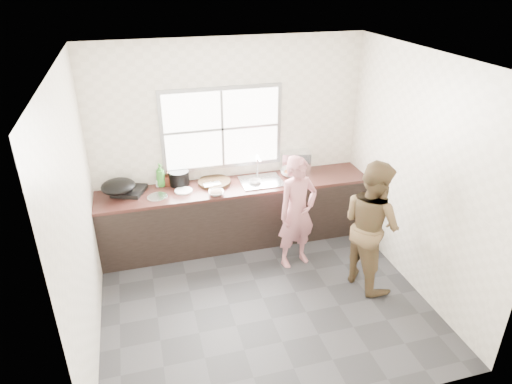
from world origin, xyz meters
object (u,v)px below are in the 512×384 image
object	(u,v)px
person_side	(371,225)
bottle_green	(160,175)
bowl_crabs	(290,173)
woman	(297,216)
bowl_held	(255,181)
bottle_brown_tall	(168,179)
pot_lid_left	(156,197)
bottle_brown_short	(181,178)
dish_rack	(295,161)
glass_jar	(158,183)
plate_food	(184,191)
bowl_mince	(216,193)
pot_lid_right	(158,196)
burner	(129,191)
black_pot	(179,178)
wok	(118,186)
cutting_board	(214,182)

from	to	relation	value
person_side	bottle_green	distance (m)	2.72
person_side	bowl_crabs	world-z (taller)	person_side
woman	bowl_held	world-z (taller)	woman
bottle_brown_tall	pot_lid_left	xyz separation A→B (m)	(-0.18, -0.33, -0.08)
bottle_brown_short	dish_rack	bearing A→B (deg)	0.00
bottle_green	glass_jar	world-z (taller)	bottle_green
plate_food	bowl_mince	bearing A→B (deg)	-27.59
bowl_crabs	pot_lid_right	distance (m)	1.81
plate_food	dish_rack	size ratio (longest dim) A/B	0.58
woman	burner	size ratio (longest dim) A/B	3.75
bowl_crabs	bottle_brown_short	size ratio (longest dim) A/B	1.29
glass_jar	black_pot	bearing A→B (deg)	-3.10
plate_food	dish_rack	world-z (taller)	dish_rack
person_side	black_pot	world-z (taller)	person_side
plate_food	burner	distance (m)	0.69
bowl_held	bottle_brown_tall	distance (m)	1.14
bowl_held	bottle_green	distance (m)	1.24
woman	black_pot	xyz separation A→B (m)	(-1.32, 0.92, 0.27)
wok	pot_lid_right	size ratio (longest dim) A/B	1.76
black_pot	pot_lid_left	bearing A→B (deg)	-136.09
bottle_brown_tall	pot_lid_left	world-z (taller)	bottle_brown_tall
bottle_brown_tall	burner	xyz separation A→B (m)	(-0.50, -0.09, -0.06)
bowl_held	plate_food	distance (m)	0.94
bottle_brown_tall	bottle_green	bearing A→B (deg)	180.00
black_pot	bottle_green	distance (m)	0.24
bowl_held	wok	bearing A→B (deg)	176.95
bowl_held	woman	bearing A→B (deg)	-62.47
bowl_mince	bottle_brown_tall	xyz separation A→B (m)	(-0.55, 0.44, 0.06)
cutting_board	black_pot	size ratio (longest dim) A/B	1.64
wok	bowl_crabs	bearing A→B (deg)	0.73
bottle_brown_short	pot_lid_right	distance (m)	0.46
bowl_mince	black_pot	distance (m)	0.60
woman	glass_jar	world-z (taller)	woman
person_side	bottle_brown_short	bearing A→B (deg)	39.72
bottle_green	woman	bearing A→B (deg)	-30.98
woman	pot_lid_right	xyz separation A→B (m)	(-1.62, 0.63, 0.18)
bowl_held	cutting_board	bearing A→B (deg)	164.71
glass_jar	dish_rack	world-z (taller)	dish_rack
person_side	black_pot	bearing A→B (deg)	40.37
person_side	bottle_brown_short	world-z (taller)	person_side
pot_lid_left	pot_lid_right	bearing A→B (deg)	40.82
bowl_mince	bottle_green	xyz separation A→B (m)	(-0.65, 0.44, 0.13)
bottle_brown_short	wok	world-z (taller)	wok
bowl_crabs	pot_lid_right	world-z (taller)	bowl_crabs
woman	plate_food	size ratio (longest dim) A/B	5.94
burner	pot_lid_right	xyz separation A→B (m)	(0.34, -0.22, -0.02)
wok	dish_rack	world-z (taller)	dish_rack
bottle_green	pot_lid_left	bearing A→B (deg)	-105.23
bottle_green	black_pot	bearing A→B (deg)	-3.61
woman	bowl_crabs	size ratio (longest dim) A/B	6.64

